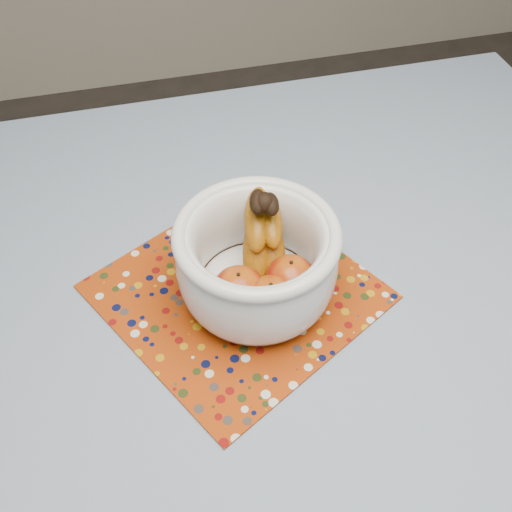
% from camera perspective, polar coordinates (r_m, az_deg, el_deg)
% --- Properties ---
extents(table, '(1.20, 1.20, 0.75)m').
position_cam_1_polar(table, '(0.92, 4.78, -11.59)').
color(table, brown).
rests_on(table, ground).
extents(tablecloth, '(1.32, 1.32, 0.01)m').
position_cam_1_polar(tablecloth, '(0.85, 5.12, -8.80)').
color(tablecloth, slate).
rests_on(tablecloth, table).
extents(placemat, '(0.47, 0.47, 0.00)m').
position_cam_1_polar(placemat, '(0.90, -1.83, -3.41)').
color(placemat, '#953008').
rests_on(placemat, tablecloth).
extents(fruit_bowl, '(0.23, 0.23, 0.17)m').
position_cam_1_polar(fruit_bowl, '(0.84, 0.34, -0.13)').
color(fruit_bowl, silver).
rests_on(fruit_bowl, placemat).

